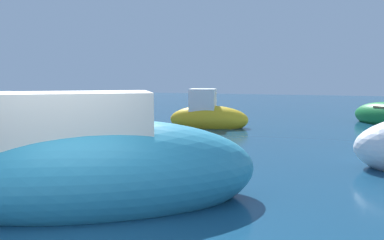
{
  "coord_description": "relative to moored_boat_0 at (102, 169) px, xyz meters",
  "views": [
    {
      "loc": [
        3.18,
        -4.0,
        2.2
      ],
      "look_at": [
        -1.84,
        11.19,
        0.34
      ],
      "focal_mm": 36.74,
      "sensor_mm": 36.0,
      "label": 1
    }
  ],
  "objects": [
    {
      "name": "moored_boat_4",
      "position": [
        -8.51,
        6.61,
        -0.17
      ],
      "size": [
        3.67,
        3.29,
        1.82
      ],
      "rotation": [
        0.0,
        0.0,
        0.66
      ],
      "color": "white",
      "rests_on": "ground"
    },
    {
      "name": "moored_boat_2",
      "position": [
        -7.93,
        11.91,
        -0.28
      ],
      "size": [
        4.03,
        2.77,
        1.22
      ],
      "rotation": [
        0.0,
        0.0,
        3.56
      ],
      "color": "#197233",
      "rests_on": "ground"
    },
    {
      "name": "moored_boat_3",
      "position": [
        -3.15,
        5.4,
        -0.12
      ],
      "size": [
        2.42,
        5.36,
        1.9
      ],
      "rotation": [
        0.0,
        0.0,
        1.43
      ],
      "color": "#B21E1E",
      "rests_on": "ground"
    },
    {
      "name": "moored_boat_0",
      "position": [
        0.0,
        0.0,
        0.0
      ],
      "size": [
        5.61,
        4.54,
        2.34
      ],
      "rotation": [
        0.0,
        0.0,
        0.55
      ],
      "color": "teal",
      "rests_on": "ground"
    },
    {
      "name": "moored_boat_5",
      "position": [
        -1.01,
        10.03,
        -0.17
      ],
      "size": [
        3.45,
        1.77,
        1.88
      ],
      "rotation": [
        0.0,
        0.0,
        0.14
      ],
      "color": "gold",
      "rests_on": "ground"
    }
  ]
}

